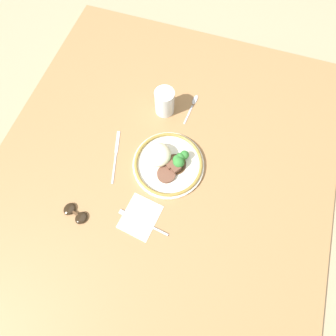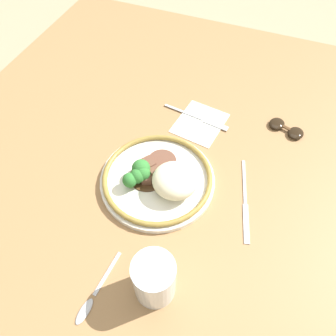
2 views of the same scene
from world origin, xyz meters
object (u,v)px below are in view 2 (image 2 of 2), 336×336
spoon (90,301)px  fork (202,119)px  sunglasses (286,128)px  plate (159,178)px  knife (245,202)px  juice_glass (154,280)px

spoon → fork: bearing=179.5°
fork → sunglasses: size_ratio=1.85×
plate → spoon: 0.29m
spoon → knife: bearing=150.0°
knife → spoon: 0.38m
knife → sunglasses: (-0.25, 0.05, 0.01)m
fork → sunglasses: (-0.04, 0.22, 0.00)m
juice_glass → spoon: bearing=-57.3°
fork → spoon: size_ratio=1.26×
plate → knife: (-0.02, 0.20, -0.02)m
plate → knife: 0.20m
juice_glass → spoon: (0.07, -0.10, -0.05)m
plate → juice_glass: (0.22, 0.08, 0.03)m
plate → spoon: bearing=-4.0°
knife → plate: bearing=-99.0°
plate → spoon: plate is taller
spoon → sunglasses: 0.62m
fork → sunglasses: 0.22m
juice_glass → fork: juice_glass is taller
plate → sunglasses: bearing=138.3°
juice_glass → knife: bearing=155.0°
spoon → plate: bearing=-179.1°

